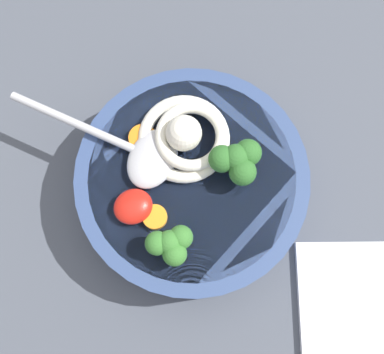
# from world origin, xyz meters

# --- Properties ---
(table_slab) EXTENTS (1.17, 1.17, 0.03)m
(table_slab) POSITION_xyz_m (0.00, 0.00, 0.01)
(table_slab) COLOR #474C56
(table_slab) RESTS_ON ground
(soup_bowl) EXTENTS (0.22, 0.22, 0.06)m
(soup_bowl) POSITION_xyz_m (0.03, 0.02, 0.06)
(soup_bowl) COLOR #334775
(soup_bowl) RESTS_ON table_slab
(noodle_pile) EXTENTS (0.10, 0.09, 0.04)m
(noodle_pile) POSITION_xyz_m (0.04, 0.06, 0.10)
(noodle_pile) COLOR silver
(noodle_pile) RESTS_ON soup_bowl
(soup_spoon) EXTENTS (0.14, 0.15, 0.02)m
(soup_spoon) POSITION_xyz_m (-0.01, 0.06, 0.10)
(soup_spoon) COLOR #B7B7BC
(soup_spoon) RESTS_ON soup_bowl
(chili_sauce_dollop) EXTENTS (0.04, 0.03, 0.02)m
(chili_sauce_dollop) POSITION_xyz_m (-0.03, 0.02, 0.10)
(chili_sauce_dollop) COLOR red
(chili_sauce_dollop) RESTS_ON soup_bowl
(broccoli_floret_beside_noodles) EXTENTS (0.05, 0.04, 0.04)m
(broccoli_floret_beside_noodles) POSITION_xyz_m (0.07, 0.01, 0.12)
(broccoli_floret_beside_noodles) COLOR #7A9E60
(broccoli_floret_beside_noodles) RESTS_ON soup_bowl
(broccoli_floret_near_spoon) EXTENTS (0.04, 0.04, 0.03)m
(broccoli_floret_near_spoon) POSITION_xyz_m (-0.02, -0.03, 0.11)
(broccoli_floret_near_spoon) COLOR #7A9E60
(broccoli_floret_near_spoon) RESTS_ON soup_bowl
(carrot_slice_front) EXTENTS (0.02, 0.02, 0.01)m
(carrot_slice_front) POSITION_xyz_m (-0.02, -0.00, 0.10)
(carrot_slice_front) COLOR orange
(carrot_slice_front) RESTS_ON soup_bowl
(carrot_slice_left) EXTENTS (0.03, 0.03, 0.01)m
(carrot_slice_left) POSITION_xyz_m (0.00, 0.07, 0.10)
(carrot_slice_left) COLOR orange
(carrot_slice_left) RESTS_ON soup_bowl
(folded_napkin) EXTENTS (0.18, 0.18, 0.01)m
(folded_napkin) POSITION_xyz_m (0.13, -0.16, 0.03)
(folded_napkin) COLOR white
(folded_napkin) RESTS_ON table_slab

